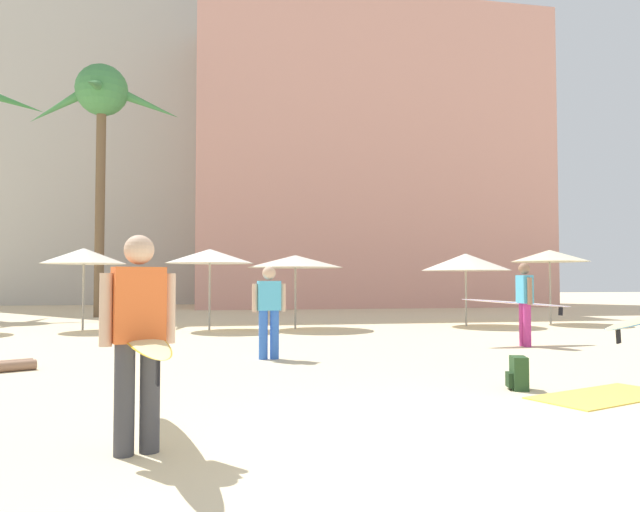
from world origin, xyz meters
TOP-DOWN VIEW (x-y plane):
  - ground at (0.00, 0.00)m, footprint 120.00×120.00m
  - hotel_pink at (6.74, 28.18)m, footprint 18.91×8.08m
  - hotel_tower_gray at (-9.84, 36.42)m, footprint 15.25×9.62m
  - palm_tree_far_left at (-6.22, 19.47)m, footprint 5.80×5.83m
  - cafe_umbrella_0 at (0.33, 12.57)m, footprint 2.75×2.75m
  - cafe_umbrella_1 at (-2.10, 12.62)m, footprint 2.46×2.46m
  - cafe_umbrella_3 at (5.65, 12.71)m, footprint 2.73×2.73m
  - cafe_umbrella_4 at (-5.57, 13.19)m, footprint 2.29×2.29m
  - cafe_umbrella_5 at (8.66, 12.98)m, footprint 2.43×2.43m
  - beach_towel at (2.48, 1.98)m, footprint 2.07×1.46m
  - backpack at (1.69, 2.57)m, footprint 0.30×0.34m
  - person_far_right at (4.41, 7.24)m, footprint 2.61×0.80m
  - person_near_right at (-2.74, 0.68)m, footprint 0.86×2.83m
  - person_mid_left at (-1.11, 6.11)m, footprint 0.60×0.25m

SIDE VIEW (x-z plane):
  - ground at x=0.00m, z-range 0.00..0.00m
  - beach_towel at x=2.48m, z-range 0.00..0.01m
  - backpack at x=1.69m, z-range -0.01..0.41m
  - person_mid_left at x=-1.11m, z-range 0.08..1.72m
  - person_near_right at x=-2.74m, z-range 0.06..1.82m
  - person_far_right at x=4.41m, z-range 0.06..1.82m
  - cafe_umbrella_0 at x=0.33m, z-range 0.88..3.00m
  - cafe_umbrella_3 at x=5.65m, z-range 0.85..3.07m
  - cafe_umbrella_1 at x=-2.10m, z-range 0.94..3.21m
  - cafe_umbrella_4 at x=-5.57m, z-range 0.93..3.22m
  - cafe_umbrella_5 at x=8.66m, z-range 0.99..3.37m
  - hotel_pink at x=6.74m, z-range 0.00..16.15m
  - palm_tree_far_left at x=-6.22m, z-range 3.33..13.07m
  - hotel_tower_gray at x=-9.84m, z-range 0.00..37.25m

